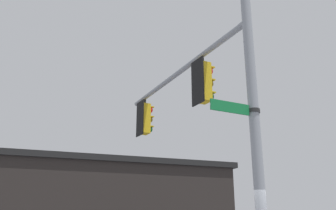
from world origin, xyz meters
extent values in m
cylinder|color=gray|center=(0.00, 0.00, 3.35)|extent=(0.22, 0.22, 6.69)
cylinder|color=gray|center=(-3.24, 0.10, 6.13)|extent=(6.48, 0.35, 0.15)
cylinder|color=black|center=(-1.86, 0.06, 5.97)|extent=(0.08, 0.08, 0.18)
cube|color=gold|center=(-1.86, 0.06, 5.35)|extent=(0.36, 0.30, 1.05)
sphere|color=red|center=(-1.86, 0.25, 5.70)|extent=(0.22, 0.22, 0.22)
cube|color=gold|center=(-1.86, 0.27, 5.80)|extent=(0.24, 0.20, 0.03)
sphere|color=brown|center=(-1.86, 0.25, 5.35)|extent=(0.22, 0.22, 0.22)
cube|color=gold|center=(-1.86, 0.27, 5.45)|extent=(0.24, 0.20, 0.03)
sphere|color=#0F4C19|center=(-1.86, 0.25, 5.00)|extent=(0.22, 0.22, 0.22)
cube|color=gold|center=(-1.86, 0.27, 5.10)|extent=(0.24, 0.20, 0.03)
cube|color=black|center=(-1.86, -0.11, 5.35)|extent=(0.54, 0.03, 1.22)
cylinder|color=black|center=(-5.67, 0.17, 5.97)|extent=(0.08, 0.08, 0.18)
cube|color=gold|center=(-5.67, 0.17, 5.35)|extent=(0.36, 0.30, 1.05)
sphere|color=red|center=(-5.67, 0.36, 5.70)|extent=(0.22, 0.22, 0.22)
cube|color=gold|center=(-5.67, 0.38, 5.80)|extent=(0.24, 0.20, 0.03)
sphere|color=brown|center=(-5.67, 0.36, 5.35)|extent=(0.22, 0.22, 0.22)
cube|color=gold|center=(-5.67, 0.38, 5.45)|extent=(0.24, 0.20, 0.03)
sphere|color=#0F4C19|center=(-5.67, 0.36, 5.00)|extent=(0.22, 0.22, 0.22)
cube|color=gold|center=(-5.67, 0.38, 5.10)|extent=(0.24, 0.20, 0.03)
cube|color=black|center=(-5.67, 0.00, 5.35)|extent=(0.54, 0.03, 1.22)
cube|color=#147238|center=(-0.02, -0.58, 4.07)|extent=(0.06, 0.91, 0.22)
cube|color=white|center=(-0.02, -0.58, 4.07)|extent=(0.04, 0.91, 0.04)
cylinder|color=#262626|center=(0.00, 0.00, 4.07)|extent=(0.26, 0.26, 0.08)
cube|color=black|center=(-14.96, 2.29, 5.01)|extent=(8.89, 13.73, 0.30)
sphere|color=#387533|center=(-18.45, 0.07, 4.26)|extent=(3.65, 3.65, 3.65)
camera|label=1|loc=(5.44, -4.93, 1.87)|focal=39.38mm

